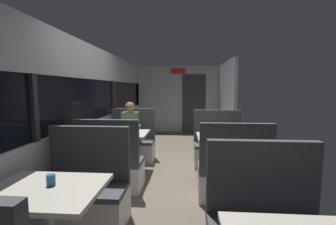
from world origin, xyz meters
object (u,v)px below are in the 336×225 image
(dining_table_mid_window, at_px, (123,138))
(dining_table_rear_aisle, at_px, (224,142))
(dining_table_near_window, at_px, (46,200))
(bench_rear_aisle_facing_end, at_px, (233,176))
(bench_mid_window_facing_end, at_px, (111,168))
(bench_rear_aisle_facing_entry, at_px, (218,149))
(bench_mid_window_facing_entry, at_px, (132,145))
(seated_passenger, at_px, (131,136))
(coffee_cup_primary, at_px, (51,180))
(bench_near_window_facing_entry, at_px, (85,196))

(dining_table_mid_window, height_order, dining_table_rear_aisle, same)
(dining_table_near_window, bearing_deg, bench_rear_aisle_facing_end, 38.02)
(bench_mid_window_facing_end, distance_m, bench_rear_aisle_facing_entry, 2.15)
(bench_mid_window_facing_end, height_order, bench_mid_window_facing_entry, same)
(dining_table_mid_window, distance_m, bench_rear_aisle_facing_entry, 1.88)
(bench_mid_window_facing_entry, xyz_separation_m, bench_rear_aisle_facing_end, (1.79, -1.60, 0.00))
(dining_table_rear_aisle, xyz_separation_m, seated_passenger, (-1.79, 0.83, -0.10))
(dining_table_near_window, bearing_deg, bench_mid_window_facing_entry, 90.00)
(dining_table_mid_window, relative_size, bench_mid_window_facing_entry, 0.82)
(coffee_cup_primary, bearing_deg, bench_rear_aisle_facing_end, 37.16)
(bench_near_window_facing_entry, height_order, dining_table_mid_window, bench_near_window_facing_entry)
(bench_mid_window_facing_entry, distance_m, bench_rear_aisle_facing_end, 2.40)
(bench_mid_window_facing_entry, relative_size, dining_table_rear_aisle, 1.22)
(seated_passenger, height_order, coffee_cup_primary, seated_passenger)
(dining_table_rear_aisle, height_order, bench_rear_aisle_facing_end, bench_rear_aisle_facing_end)
(dining_table_near_window, xyz_separation_m, dining_table_rear_aisle, (1.79, 2.10, 0.00))
(bench_near_window_facing_entry, distance_m, dining_table_rear_aisle, 2.29)
(bench_mid_window_facing_end, bearing_deg, dining_table_near_window, -90.00)
(dining_table_near_window, height_order, coffee_cup_primary, coffee_cup_primary)
(bench_mid_window_facing_end, xyz_separation_m, dining_table_rear_aisle, (1.79, 0.50, 0.31))
(bench_near_window_facing_entry, relative_size, bench_rear_aisle_facing_end, 1.00)
(bench_near_window_facing_entry, height_order, dining_table_rear_aisle, bench_near_window_facing_entry)
(bench_near_window_facing_entry, relative_size, coffee_cup_primary, 12.22)
(bench_near_window_facing_entry, distance_m, dining_table_mid_window, 1.63)
(dining_table_near_window, bearing_deg, dining_table_rear_aisle, 49.54)
(bench_near_window_facing_entry, bearing_deg, seated_passenger, 90.00)
(dining_table_near_window, relative_size, bench_mid_window_facing_entry, 0.82)
(bench_mid_window_facing_entry, height_order, bench_rear_aisle_facing_end, same)
(bench_rear_aisle_facing_end, distance_m, seated_passenger, 2.36)
(dining_table_mid_window, xyz_separation_m, seated_passenger, (0.00, 0.63, -0.10))
(dining_table_near_window, height_order, bench_near_window_facing_entry, bench_near_window_facing_entry)
(bench_mid_window_facing_end, bearing_deg, bench_mid_window_facing_entry, 90.00)
(dining_table_mid_window, relative_size, seated_passenger, 0.71)
(dining_table_rear_aisle, bearing_deg, bench_near_window_facing_entry, -141.98)
(dining_table_rear_aisle, xyz_separation_m, bench_rear_aisle_facing_end, (0.00, -0.70, -0.31))
(bench_rear_aisle_facing_end, bearing_deg, bench_near_window_facing_entry, -158.64)
(bench_rear_aisle_facing_end, bearing_deg, coffee_cup_primary, -142.84)
(bench_mid_window_facing_end, bearing_deg, coffee_cup_primary, -89.42)
(dining_table_mid_window, height_order, bench_rear_aisle_facing_end, bench_rear_aisle_facing_end)
(seated_passenger, bearing_deg, bench_mid_window_facing_entry, 90.00)
(bench_mid_window_facing_entry, bearing_deg, dining_table_mid_window, -90.00)
(bench_mid_window_facing_end, bearing_deg, seated_passenger, 90.00)
(dining_table_mid_window, xyz_separation_m, bench_rear_aisle_facing_entry, (1.79, 0.50, -0.31))
(dining_table_mid_window, height_order, coffee_cup_primary, coffee_cup_primary)
(dining_table_mid_window, bearing_deg, dining_table_rear_aisle, -6.38)
(dining_table_mid_window, height_order, bench_rear_aisle_facing_entry, bench_rear_aisle_facing_entry)
(coffee_cup_primary, bearing_deg, dining_table_mid_window, 90.40)
(dining_table_near_window, xyz_separation_m, bench_mid_window_facing_entry, (0.00, 3.00, -0.31))
(bench_mid_window_facing_entry, xyz_separation_m, coffee_cup_primary, (0.02, -2.94, 0.46))
(bench_rear_aisle_facing_entry, bearing_deg, dining_table_rear_aisle, -90.00)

